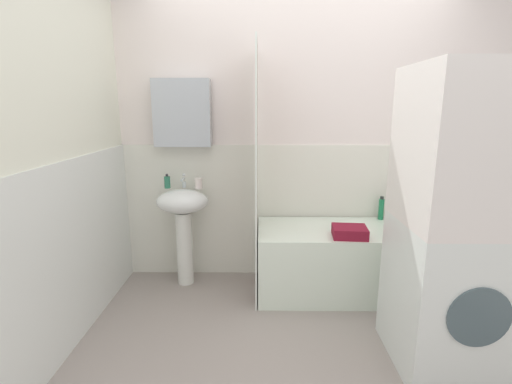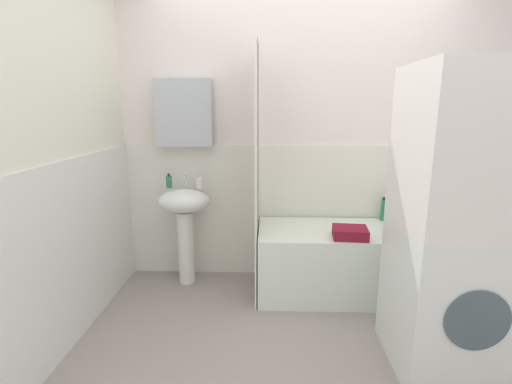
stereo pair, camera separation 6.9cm
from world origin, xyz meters
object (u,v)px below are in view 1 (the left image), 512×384
at_px(lotion_bottle, 411,210).
at_px(body_wash_bottle, 381,209).
at_px(shampoo_bottle, 401,211).
at_px(conditioner_bottle, 389,210).
at_px(toothbrush_cup, 199,183).
at_px(soap_dispenser, 167,182).
at_px(washer_dryer_stack, 456,224).
at_px(bathtub, 345,260).
at_px(sink, 183,216).
at_px(towel_folded, 350,232).

height_order(lotion_bottle, body_wash_bottle, body_wash_bottle).
bearing_deg(shampoo_bottle, lotion_bottle, 2.84).
distance_m(lotion_bottle, conditioner_bottle, 0.22).
bearing_deg(body_wash_bottle, toothbrush_cup, -177.58).
distance_m(soap_dispenser, washer_dryer_stack, 2.20).
height_order(toothbrush_cup, lotion_bottle, toothbrush_cup).
height_order(bathtub, washer_dryer_stack, washer_dryer_stack).
relative_size(sink, body_wash_bottle, 4.06).
height_order(toothbrush_cup, shampoo_bottle, toothbrush_cup).
bearing_deg(lotion_bottle, towel_folded, -143.82).
bearing_deg(bathtub, shampoo_bottle, 27.18).
xyz_separation_m(lotion_bottle, conditioner_bottle, (-0.21, -0.04, 0.01)).
height_order(sink, toothbrush_cup, toothbrush_cup).
bearing_deg(washer_dryer_stack, conditioner_bottle, 89.49).
relative_size(toothbrush_cup, towel_folded, 0.36).
xyz_separation_m(toothbrush_cup, conditioner_bottle, (1.65, 0.04, -0.24)).
xyz_separation_m(sink, bathtub, (1.37, -0.14, -0.34)).
height_order(toothbrush_cup, bathtub, toothbrush_cup).
xyz_separation_m(sink, towel_folded, (1.34, -0.34, -0.03)).
relative_size(bathtub, washer_dryer_stack, 0.83).
height_order(lotion_bottle, conditioner_bottle, conditioner_bottle).
bearing_deg(toothbrush_cup, conditioner_bottle, 1.51).
distance_m(shampoo_bottle, body_wash_bottle, 0.18).
distance_m(toothbrush_cup, washer_dryer_stack, 1.96).
relative_size(toothbrush_cup, body_wash_bottle, 0.44).
xyz_separation_m(toothbrush_cup, bathtub, (1.24, -0.20, -0.61)).
relative_size(toothbrush_cup, lotion_bottle, 0.55).
xyz_separation_m(bathtub, lotion_bottle, (0.63, 0.28, 0.35)).
relative_size(body_wash_bottle, washer_dryer_stack, 0.12).
height_order(lotion_bottle, towel_folded, lotion_bottle).
height_order(soap_dispenser, body_wash_bottle, soap_dispenser).
xyz_separation_m(sink, soap_dispenser, (-0.14, 0.07, 0.28)).
distance_m(toothbrush_cup, lotion_bottle, 1.88).
xyz_separation_m(body_wash_bottle, washer_dryer_stack, (0.05, -1.14, 0.22)).
xyz_separation_m(lotion_bottle, shampoo_bottle, (-0.09, -0.00, -0.01)).
relative_size(lotion_bottle, towel_folded, 0.66).
bearing_deg(bathtub, sink, 174.19).
bearing_deg(shampoo_bottle, washer_dryer_stack, -96.55).
height_order(soap_dispenser, towel_folded, soap_dispenser).
bearing_deg(toothbrush_cup, towel_folded, -18.09).
bearing_deg(sink, conditioner_bottle, 3.21).
distance_m(conditioner_bottle, washer_dryer_stack, 1.14).
xyz_separation_m(sink, toothbrush_cup, (0.13, 0.06, 0.27)).
height_order(sink, conditioner_bottle, sink).
bearing_deg(washer_dryer_stack, sink, 150.08).
height_order(shampoo_bottle, washer_dryer_stack, washer_dryer_stack).
relative_size(sink, soap_dispenser, 6.72).
bearing_deg(soap_dispenser, body_wash_bottle, 1.63).
xyz_separation_m(toothbrush_cup, lotion_bottle, (1.86, 0.08, -0.26)).
distance_m(toothbrush_cup, shampoo_bottle, 1.79).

